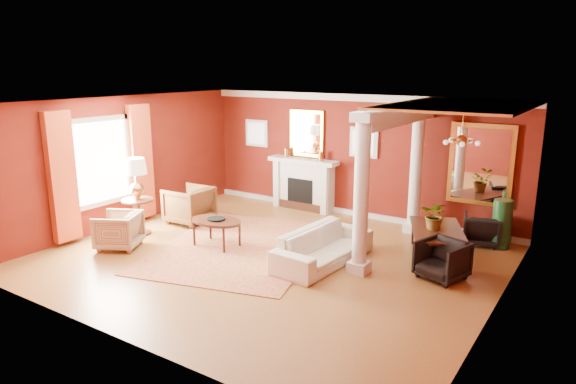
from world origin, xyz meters
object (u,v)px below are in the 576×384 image
Objects in this scene: sofa at (324,241)px; armchair_stripe at (118,229)px; dining_table at (438,235)px; side_table at (136,183)px; coffee_table at (216,222)px; armchair_leopard at (189,203)px.

sofa reaches higher than armchair_stripe.
dining_table is at bearing -46.33° from sofa.
coffee_table is at bearing 9.32° from side_table.
armchair_leopard is at bearing 73.71° from side_table.
side_table is at bearing 175.99° from armchair_stripe.
sofa is 2.00× the size of coffee_table.
side_table reaches higher than armchair_stripe.
sofa is 2.18m from dining_table.
armchair_stripe is at bearing 116.04° from sofa.
armchair_stripe is at bearing -0.88° from armchair_leopard.
sofa is 3.85m from armchair_leopard.
armchair_leopard reaches higher than coffee_table.
dining_table is (5.49, 0.90, -0.01)m from armchair_leopard.
armchair_leopard is 0.85× the size of coffee_table.
armchair_stripe is 1.16m from side_table.
side_table is at bearing 85.91° from dining_table.
sofa is 2.27m from coffee_table.
coffee_table is 2.05m from side_table.
sofa is 2.75× the size of armchair_stripe.
side_table is (-1.93, -0.32, 0.63)m from coffee_table.
dining_table is (5.84, 2.09, -0.68)m from side_table.
dining_table is (1.68, 1.39, 0.02)m from sofa.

